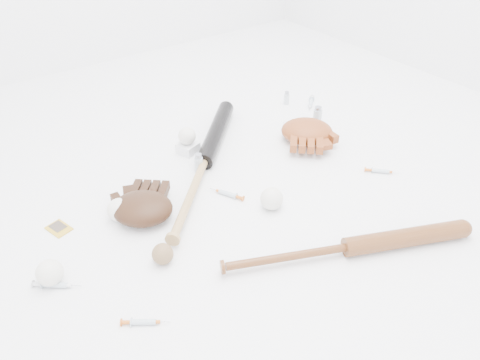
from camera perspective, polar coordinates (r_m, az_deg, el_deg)
bat_dark at (r=1.83m, az=-4.35°, el=2.29°), size 0.74×0.72×0.07m
bat_wood at (r=1.50m, az=12.96°, el=-7.98°), size 0.79×0.40×0.06m
glove_dark at (r=1.61m, az=-11.83°, el=-3.36°), size 0.35×0.35×0.09m
glove_tan at (r=2.02m, az=8.15°, el=5.94°), size 0.37×0.37×0.09m
trading_card at (r=1.68m, az=-21.21°, el=-5.53°), size 0.08×0.09×0.00m
pedestal at (r=1.95m, az=-6.37°, el=3.93°), size 0.09×0.09×0.04m
baseball_on_pedestal at (r=1.92m, az=-6.48°, el=5.37°), size 0.07×0.07×0.07m
baseball_left at (r=1.48m, az=-22.18°, el=-10.42°), size 0.08×0.08×0.08m
baseball_upper at (r=1.63m, az=-14.50°, el=-3.54°), size 0.08×0.08×0.08m
baseball_mid at (r=1.63m, az=3.88°, el=-2.28°), size 0.08×0.08×0.08m
baseball_aged at (r=1.45m, az=-9.41°, el=-8.88°), size 0.07×0.07×0.07m
syringe_0 at (r=1.33m, az=-11.66°, el=-16.60°), size 0.13×0.10×0.02m
syringe_1 at (r=1.70m, az=-1.52°, el=-1.69°), size 0.09×0.15×0.02m
syringe_2 at (r=2.10m, az=5.50°, el=6.15°), size 0.10×0.13×0.02m
syringe_3 at (r=1.90m, az=16.76°, el=1.06°), size 0.12×0.12×0.02m
syringe_4 at (r=2.35m, az=8.62°, el=9.28°), size 0.14×0.13×0.02m
syringe_5 at (r=1.48m, az=-21.64°, el=-11.79°), size 0.14×0.12×0.02m
vial_0 at (r=1.92m, az=-3.29°, el=3.89°), size 0.02×0.02×0.06m
vial_1 at (r=2.33m, az=5.70°, el=9.95°), size 0.03×0.03×0.07m
vial_2 at (r=1.81m, az=-5.05°, el=2.04°), size 0.03×0.03×0.08m
vial_3 at (r=2.15m, az=9.41°, el=7.69°), size 0.04×0.04×0.09m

